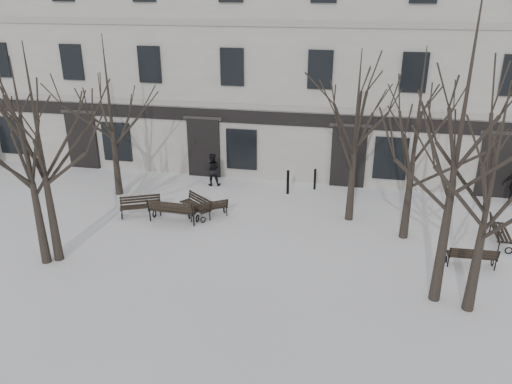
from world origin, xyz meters
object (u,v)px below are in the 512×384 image
(bench_4, at_px, (208,208))
(bench_3, at_px, (197,205))
(bench_2, at_px, (472,256))
(bench_5, at_px, (499,231))
(tree_0, at_px, (25,141))
(bench_0, at_px, (141,205))
(tree_2, at_px, (464,114))
(tree_3, at_px, (493,176))
(bench_1, at_px, (172,210))
(tree_1, at_px, (38,131))

(bench_4, bearing_deg, bench_3, -53.08)
(bench_2, bearing_deg, bench_5, -124.73)
(bench_3, bearing_deg, bench_5, 37.88)
(tree_0, distance_m, bench_3, 7.23)
(bench_0, distance_m, bench_5, 13.89)
(bench_4, bearing_deg, tree_2, 119.39)
(tree_2, xyz_separation_m, bench_0, (-11.15, 3.87, -5.26))
(tree_0, distance_m, tree_2, 12.89)
(tree_0, relative_size, bench_5, 3.94)
(bench_5, bearing_deg, tree_3, 160.75)
(tree_0, distance_m, bench_4, 7.43)
(tree_2, xyz_separation_m, bench_1, (-9.62, 3.50, -5.17))
(bench_1, bearing_deg, tree_3, 162.76)
(bench_0, relative_size, bench_5, 0.97)
(bench_1, distance_m, bench_5, 12.38)
(bench_0, height_order, bench_5, bench_5)
(bench_0, bearing_deg, tree_0, -136.10)
(tree_0, height_order, tree_3, tree_0)
(tree_1, relative_size, bench_5, 4.18)
(tree_3, bearing_deg, bench_2, 78.11)
(bench_1, bearing_deg, tree_2, 162.81)
(bench_0, bearing_deg, bench_4, -18.41)
(tree_2, xyz_separation_m, bench_5, (2.74, 4.23, -5.23))
(tree_1, relative_size, bench_0, 4.29)
(bench_2, bearing_deg, bench_0, -9.88)
(bench_0, bearing_deg, tree_1, -133.27)
(tree_0, xyz_separation_m, tree_2, (12.82, 0.32, 1.39))
(bench_0, height_order, bench_1, bench_1)
(bench_0, distance_m, bench_1, 1.57)
(tree_0, bearing_deg, tree_3, -0.07)
(bench_2, xyz_separation_m, bench_3, (-10.33, 2.18, 0.02))
(tree_2, height_order, bench_1, tree_2)
(tree_3, height_order, bench_0, tree_3)
(bench_2, distance_m, bench_3, 10.56)
(bench_1, xyz_separation_m, bench_3, (0.73, 0.86, -0.09))
(tree_2, bearing_deg, bench_5, 57.09)
(tree_0, xyz_separation_m, bench_3, (3.92, 4.68, -3.87))
(tree_1, bearing_deg, tree_2, 0.32)
(bench_5, bearing_deg, tree_2, 149.73)
(tree_1, distance_m, bench_5, 16.35)
(tree_0, height_order, bench_4, tree_0)
(bench_3, bearing_deg, tree_3, 12.88)
(bench_2, bearing_deg, bench_3, -14.13)
(tree_2, height_order, bench_0, tree_2)
(bench_0, xyz_separation_m, bench_1, (1.53, -0.37, 0.09))
(tree_3, distance_m, bench_2, 4.54)
(bench_2, relative_size, bench_3, 0.99)
(bench_2, height_order, bench_4, bench_4)
(bench_0, bearing_deg, bench_3, -12.24)
(bench_4, distance_m, bench_5, 11.08)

